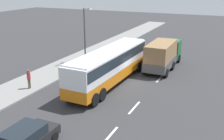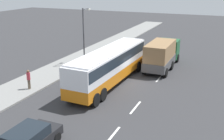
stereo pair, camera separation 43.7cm
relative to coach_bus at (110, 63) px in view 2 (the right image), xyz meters
The scene contains 8 objects.
ground_plane 2.77m from the coach_bus, 51.52° to the right, with size 120.00×120.00×0.00m, color #333335.
sidewalk_curb 7.30m from the coach_bus, 80.59° to the left, with size 80.00×4.00×0.15m, color gray.
lane_centreline 4.58m from the coach_bus, 105.59° to the right, with size 27.50×0.16×0.01m.
coach_bus is the anchor object (origin of this frame).
cargo_truck 7.61m from the coach_bus, 25.74° to the right, with size 7.81×2.57×3.10m.
car_black_sedan 12.05m from the coach_bus, behind, with size 4.31×1.98×1.49m.
pedestrian_near_curb 7.41m from the coach_bus, 126.86° to the left, with size 0.32×0.32×1.77m.
street_lamp 7.05m from the coach_bus, 48.75° to the left, with size 1.66×0.24×6.36m.
Camera 2 is at (-23.70, -8.62, 9.34)m, focal length 44.43 mm.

